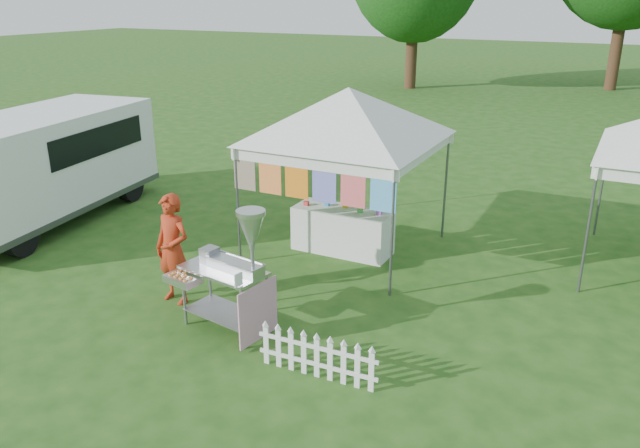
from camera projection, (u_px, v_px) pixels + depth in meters
The scene contains 7 objects.
ground at pixel (242, 334), 8.79m from camera, with size 120.00×120.00×0.00m, color #1E4A15.
canopy_main at pixel (349, 88), 10.66m from camera, with size 4.24×4.24×3.45m.
donut_cart at pixel (233, 261), 8.43m from camera, with size 1.46×0.91×1.89m.
vendor at pixel (173, 249), 9.46m from camera, with size 0.63×0.41×1.73m, color #AB2D15.
cargo_van at pixel (43, 164), 12.89m from camera, with size 2.90×5.60×2.22m.
picket_fence at pixel (317, 357), 7.71m from camera, with size 1.62×0.09×0.56m.
display_table at pixel (342, 230), 11.47m from camera, with size 1.80×0.70×0.82m, color white.
Camera 1 is at (4.50, -6.34, 4.52)m, focal length 35.00 mm.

